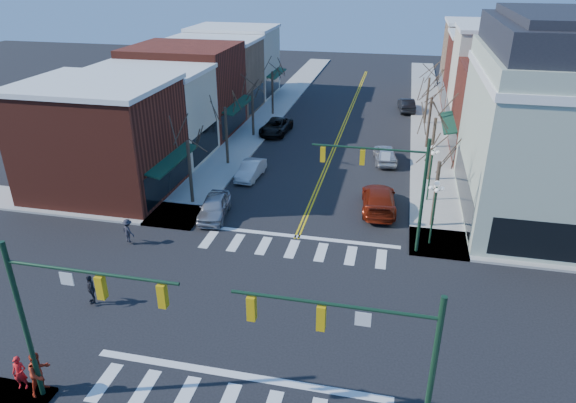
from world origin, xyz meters
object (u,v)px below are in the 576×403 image
Objects in this scene: lamppost_corner at (435,202)px; car_right_mid at (385,154)px; victorian_corner at (573,122)px; car_left_mid at (251,170)px; car_right_near at (379,199)px; car_left_far at (276,127)px; pedestrian_red_a at (20,373)px; car_left_near at (214,207)px; lamppost_midblock at (431,164)px; pedestrian_dark_b at (128,231)px; pedestrian_red_b at (39,373)px; pedestrian_dark_a at (91,289)px; car_right_far at (406,105)px.

car_right_mid is at bearing 103.64° from lamppost_corner.
car_left_mid is at bearing 174.61° from victorian_corner.
victorian_corner reaches higher than car_right_near.
lamppost_corner is at bearing -26.99° from car_left_mid.
car_right_mid is (11.20, -5.86, 0.04)m from car_left_far.
car_left_far is 3.39× the size of pedestrian_red_a.
car_left_near is 2.87× the size of pedestrian_red_a.
pedestrian_dark_b is (-18.20, -10.36, -2.04)m from lamppost_midblock.
victorian_corner reaches higher than lamppost_corner.
pedestrian_red_b is at bearing 53.87° from car_right_near.
lamppost_midblock is at bearing -152.09° from car_right_near.
car_left_mid is at bearing -82.78° from car_left_far.
victorian_corner is 3.21× the size of car_left_near.
pedestrian_red_a reaches higher than car_right_near.
pedestrian_red_b is at bearing 59.74° from car_right_mid.
lamppost_corner is 0.82× the size of car_left_far.
pedestrian_dark_a is (-16.99, -9.93, -2.02)m from lamppost_corner.
victorian_corner is 9.25× the size of pedestrian_dark_b.
car_right_mid is (-3.40, 14.01, -2.19)m from lamppost_corner.
car_right_near reaches higher than car_left_far.
car_left_far is 35.66m from pedestrian_red_b.
car_left_near is 0.97× the size of car_right_far.
victorian_corner is at bearing 5.01° from car_left_near.
lamppost_midblock is 14.11m from car_left_mid.
pedestrian_dark_a reaches higher than pedestrian_red_a.
pedestrian_red_a is 1.01× the size of pedestrian_dark_b.
lamppost_midblock is at bearing 106.45° from car_right_mid.
victorian_corner is at bearing 35.86° from lamppost_corner.
car_right_far is (-1.80, 24.87, -2.21)m from lamppost_midblock.
pedestrian_red_a is at bearing -38.86° from pedestrian_dark_a.
car_right_mid is at bearing -103.12° from pedestrian_dark_b.
car_left_mid is 11.09m from car_right_near.
pedestrian_red_b is (-1.32, -16.61, 0.37)m from car_left_near.
car_right_mid is 2.92× the size of pedestrian_red_a.
car_right_mid reaches higher than car_left_far.
car_right_mid is at bearing -3.52° from pedestrian_red_b.
car_right_far is at bearing 94.14° from lamppost_midblock.
pedestrian_dark_b is (-2.56, 11.92, -0.21)m from pedestrian_red_b.
pedestrian_red_b is 1.23× the size of pedestrian_dark_a.
victorian_corner is 7.29× the size of pedestrian_red_b.
car_right_far is at bearing 66.01° from car_left_mid.
pedestrian_dark_a is (-2.67, -10.77, 0.19)m from car_left_near.
victorian_corner is at bearing 137.69° from car_right_mid.
pedestrian_red_b is at bearing 66.25° from car_right_far.
lamppost_corner is at bearing -144.14° from victorian_corner.
car_left_near is 7.27m from car_left_mid.
lamppost_midblock reaches higher than car_left_mid.
car_left_mid is at bearing -83.57° from pedestrian_dark_b.
lamppost_midblock reaches higher than car_left_far.
lamppost_corner reaches higher than pedestrian_red_a.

